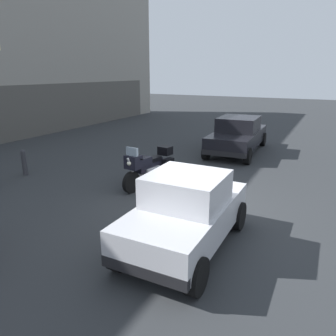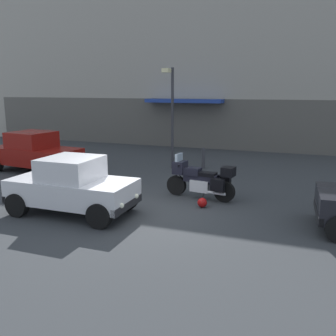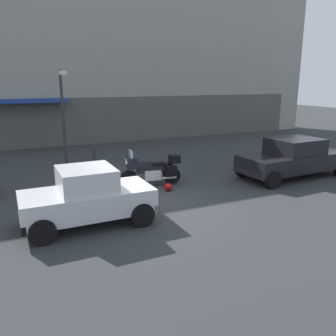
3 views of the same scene
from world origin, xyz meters
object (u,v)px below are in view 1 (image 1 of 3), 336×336
object	(u,v)px
car_compact_side	(186,212)
bollard_curbside	(24,162)
motorcycle	(149,166)
helmet	(177,182)
car_sedan_far	(238,135)

from	to	relation	value
car_compact_side	bollard_curbside	bearing A→B (deg)	75.06
motorcycle	car_compact_side	world-z (taller)	car_compact_side
motorcycle	helmet	xyz separation A→B (m)	(0.27, -0.83, -0.48)
helmet	bollard_curbside	xyz separation A→B (m)	(-1.38, 5.18, 0.34)
helmet	car_compact_side	xyz separation A→B (m)	(-3.17, -1.74, 0.63)
car_sedan_far	bollard_curbside	world-z (taller)	car_sedan_far
car_compact_side	bollard_curbside	distance (m)	7.16
car_sedan_far	car_compact_side	distance (m)	8.57
car_compact_side	helmet	bearing A→B (deg)	28.33
car_sedan_far	bollard_curbside	xyz separation A→B (m)	(-6.68, 5.60, -0.30)
car_sedan_far	car_compact_side	size ratio (longest dim) A/B	1.33
car_compact_side	bollard_curbside	world-z (taller)	car_compact_side
motorcycle	helmet	bearing A→B (deg)	115.74
helmet	car_sedan_far	distance (m)	5.35
car_sedan_far	car_compact_side	world-z (taller)	same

